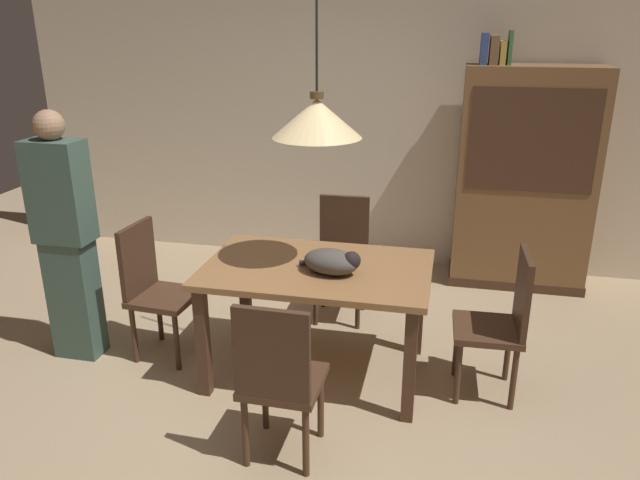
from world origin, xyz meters
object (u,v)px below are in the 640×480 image
chair_right_side (502,319)px  person_standing (66,238)px  hutch_bookcase (524,184)px  dining_table (317,281)px  chair_near_front (279,376)px  pendant_lamp (317,118)px  book_yellow_short (503,53)px  book_blue_wide (484,48)px  book_brown_thick (494,50)px  book_green_slim (510,47)px  chair_left_side (153,285)px  cat_sleeping (333,261)px  chair_far_back (342,252)px

chair_right_side → person_standing: person_standing is taller
hutch_bookcase → person_standing: 3.58m
dining_table → chair_near_front: size_ratio=1.51×
pendant_lamp → book_yellow_short: pendant_lamp is taller
chair_near_front → book_blue_wide: size_ratio=3.88×
book_brown_thick → book_green_slim: bearing=0.0°
chair_right_side → book_brown_thick: size_ratio=3.88×
dining_table → pendant_lamp: (-0.00, 0.00, 1.01)m
chair_right_side → book_brown_thick: (-0.10, 1.79, 1.45)m
chair_left_side → cat_sleeping: 1.29m
chair_right_side → chair_far_back: 1.43m
chair_left_side → book_yellow_short: (2.22, 1.79, 1.43)m
book_brown_thick → book_yellow_short: size_ratio=1.20×
chair_near_front → book_brown_thick: 3.21m
pendant_lamp → person_standing: (-1.65, -0.11, -0.82)m
chair_left_side → person_standing: person_standing is taller
chair_far_back → person_standing: 1.95m
hutch_bookcase → pendant_lamp: bearing=-127.5°
dining_table → book_brown_thick: (1.03, 1.80, 1.31)m
dining_table → pendant_lamp: bearing=93.6°
chair_right_side → book_green_slim: book_green_slim is taller
chair_far_back → chair_near_front: same height
book_brown_thick → book_green_slim: 0.12m
chair_near_front → person_standing: bearing=155.2°
chair_far_back → hutch_bookcase: (1.38, 0.92, 0.38)m
person_standing → book_green_slim: bearing=34.3°
chair_near_front → book_green_slim: book_green_slim is taller
hutch_bookcase → book_brown_thick: 1.13m
chair_left_side → book_brown_thick: book_brown_thick is taller
chair_right_side → book_yellow_short: size_ratio=4.65×
chair_near_front → dining_table: bearing=89.9°
cat_sleeping → dining_table: bearing=142.8°
hutch_bookcase → book_brown_thick: book_brown_thick is taller
dining_table → book_yellow_short: bearing=58.6°
dining_table → book_brown_thick: 2.45m
hutch_bookcase → book_blue_wide: size_ratio=7.71×
book_green_slim → cat_sleeping: bearing=-118.7°
book_blue_wide → book_brown_thick: (0.08, 0.00, -0.01)m
book_yellow_short → person_standing: (-2.75, -1.91, -1.09)m
pendant_lamp → person_standing: 1.85m
book_blue_wide → chair_right_side: bearing=-84.4°
cat_sleeping → person_standing: bearing=-179.2°
dining_table → pendant_lamp: size_ratio=1.08×
cat_sleeping → chair_right_side: bearing=5.1°
book_yellow_short → book_green_slim: bearing=0.0°
chair_right_side → cat_sleeping: size_ratio=2.34×
person_standing → chair_near_front: bearing=-24.8°
chair_right_side → chair_far_back: (-1.13, 0.88, 0.00)m
person_standing → pendant_lamp: bearing=4.0°
chair_right_side → book_yellow_short: bearing=91.0°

